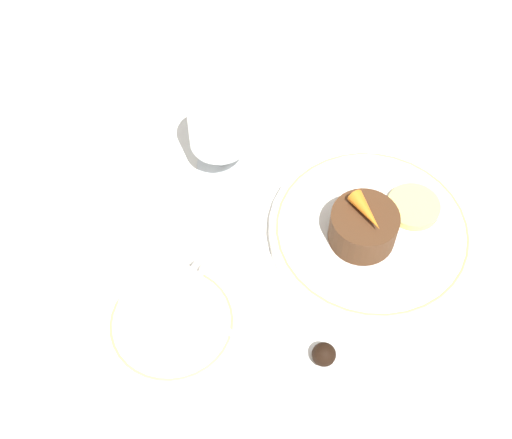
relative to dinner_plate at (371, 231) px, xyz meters
The scene contains 11 objects.
ground_plane 0.04m from the dinner_plate, 160.10° to the left, with size 3.00×3.00×0.00m, color white.
dinner_plate is the anchor object (origin of this frame).
saucer 0.25m from the dinner_plate, 147.85° to the left, with size 0.14×0.14×0.01m.
coffee_cup 0.25m from the dinner_plate, 148.28° to the left, with size 0.12×0.09×0.06m.
spoon 0.21m from the dinner_plate, 142.27° to the left, with size 0.05×0.11×0.00m.
wine_glass 0.21m from the dinner_plate, 90.65° to the left, with size 0.07×0.07×0.11m.
fork 0.17m from the dinner_plate, ahead, with size 0.03×0.18×0.01m.
dessert_cake 0.03m from the dinner_plate, 160.54° to the left, with size 0.08×0.08×0.04m.
carrot_garnish 0.06m from the dinner_plate, 160.54° to the left, with size 0.04×0.05×0.02m.
pineapple_slice 0.06m from the dinner_plate, 31.10° to the right, with size 0.06×0.06×0.01m.
chocolate_truffle 0.17m from the dinner_plate, behind, with size 0.03×0.03×0.03m.
Camera 1 is at (-0.41, -0.12, 0.70)m, focal length 50.00 mm.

